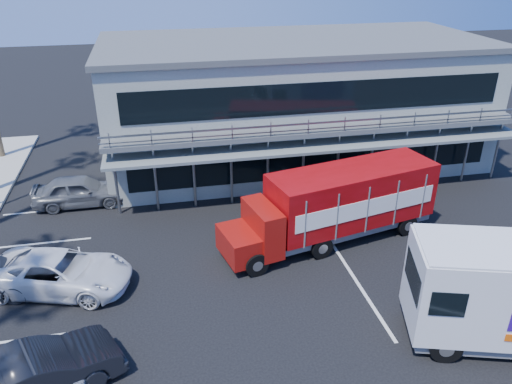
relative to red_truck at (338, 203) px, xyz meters
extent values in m
plane|color=black|center=(-2.30, -4.85, -1.85)|extent=(120.00, 120.00, 0.00)
cube|color=gray|center=(0.70, 10.15, 1.65)|extent=(22.00, 10.00, 7.00)
cube|color=#515454|center=(0.70, 10.15, 5.30)|extent=(22.40, 10.40, 0.30)
cube|color=#515454|center=(0.70, 4.55, 1.75)|extent=(22.00, 1.20, 0.25)
cube|color=gray|center=(0.70, 4.00, 2.25)|extent=(22.00, 0.08, 0.90)
cube|color=slate|center=(0.70, 4.25, 1.05)|extent=(22.00, 1.80, 0.15)
cube|color=black|center=(0.70, 5.13, -0.25)|extent=(20.00, 0.06, 1.60)
cube|color=black|center=(0.70, 5.13, 3.35)|extent=(20.00, 0.06, 1.60)
cube|color=maroon|center=(-4.67, -1.06, -0.89)|extent=(1.79, 2.41, 1.15)
cube|color=maroon|center=(-3.64, -0.83, -0.36)|extent=(1.47, 2.55, 2.02)
cube|color=black|center=(-3.64, -0.83, 0.22)|extent=(0.50, 2.00, 0.67)
cube|color=#A2090F|center=(0.67, 0.15, 0.27)|extent=(8.03, 4.05, 2.50)
cube|color=slate|center=(0.67, 0.15, -1.22)|extent=(7.95, 3.69, 0.29)
cube|color=white|center=(0.94, -1.03, 0.17)|extent=(6.90, 1.60, 0.82)
cube|color=white|center=(0.40, 1.33, 0.17)|extent=(6.90, 1.60, 0.82)
cylinder|color=black|center=(-4.15, -2.03, -1.35)|extent=(1.04, 0.49, 1.00)
cylinder|color=black|center=(-4.62, 0.03, -1.35)|extent=(1.04, 0.49, 1.00)
cylinder|color=black|center=(-1.15, -1.35, -1.35)|extent=(1.04, 0.49, 1.00)
cylinder|color=black|center=(-1.62, 0.71, -1.35)|extent=(1.04, 0.49, 1.00)
cylinder|color=black|center=(3.34, -0.32, -1.35)|extent=(1.04, 0.49, 1.00)
cylinder|color=black|center=(2.87, 1.74, -1.35)|extent=(1.04, 0.49, 1.00)
cube|color=black|center=(0.15, -6.46, 0.60)|extent=(0.68, 2.06, 1.03)
cylinder|color=black|center=(0.83, -7.88, -1.32)|extent=(1.08, 0.57, 1.04)
cylinder|color=black|center=(1.51, -5.68, -1.32)|extent=(1.08, 0.57, 1.04)
imported|color=black|center=(-11.80, -6.71, -1.01)|extent=(5.36, 3.75, 1.68)
imported|color=white|center=(-11.80, -1.31, -1.09)|extent=(5.97, 4.01, 1.52)
imported|color=slate|center=(-11.80, 5.95, -1.05)|extent=(4.65, 1.87, 1.58)
camera|label=1|loc=(-7.64, -18.49, 10.28)|focal=35.00mm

